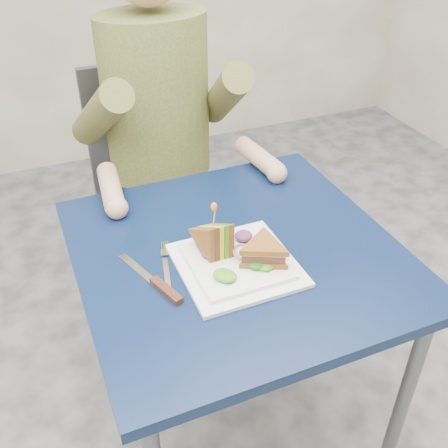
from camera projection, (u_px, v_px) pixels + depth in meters
name	position (u px, v px, depth m)	size (l,w,h in m)	color
ground	(234.00, 428.00, 1.68)	(4.00, 4.00, 0.00)	#4F4F51
table	(237.00, 274.00, 1.30)	(0.75, 0.75, 0.73)	black
chair	(156.00, 175.00, 1.91)	(0.42, 0.40, 0.93)	#47474C
diner	(157.00, 87.00, 1.61)	(0.54, 0.59, 0.74)	#525828
plate	(236.00, 264.00, 1.19)	(0.26, 0.26, 0.02)	white
sandwich_flat	(264.00, 252.00, 1.17)	(0.17, 0.17, 0.05)	brown
sandwich_upright	(214.00, 241.00, 1.19)	(0.08, 0.13, 0.13)	brown
fork	(166.00, 267.00, 1.20)	(0.06, 0.18, 0.01)	silver
knife	(161.00, 286.00, 1.14)	(0.09, 0.21, 0.02)	silver
toothpick	(214.00, 217.00, 1.15)	(0.00, 0.00, 0.06)	tan
toothpick_frill	(214.00, 207.00, 1.14)	(0.01, 0.01, 0.02)	orange
lettuce_spill	(237.00, 253.00, 1.19)	(0.15, 0.13, 0.02)	#337A14
onion_ring	(242.00, 252.00, 1.19)	(0.04, 0.04, 0.01)	#9E4C7A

